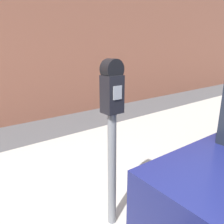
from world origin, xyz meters
The scene contains 2 objects.
sidewalk centered at (0.00, 2.20, 0.06)m, with size 24.00×2.80×0.12m.
parking_meter centered at (0.19, 1.24, 1.17)m, with size 0.17×0.15×1.61m.
Camera 1 is at (-0.93, -0.19, 1.80)m, focal length 35.00 mm.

